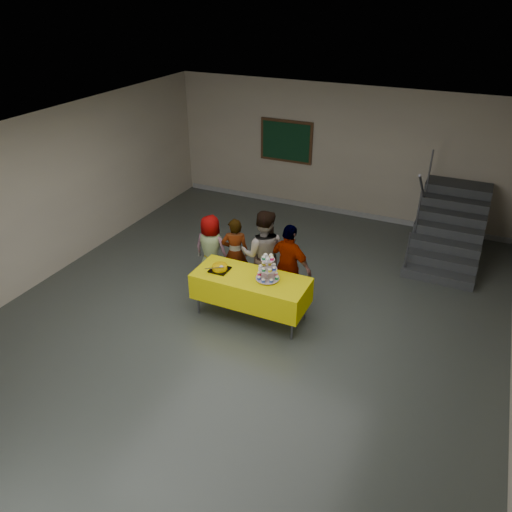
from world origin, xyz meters
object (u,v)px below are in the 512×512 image
Objects in this scene: schoolchild_a at (211,250)px; staircase at (449,228)px; bake_table at (251,288)px; schoolchild_b at (235,253)px; bear_cake at (220,267)px; schoolchild_c at (263,254)px; noticeboard at (286,141)px; cupcake_stand at (268,270)px; schoolchild_d at (289,266)px.

staircase is (3.81, 3.14, -0.17)m from schoolchild_a.
bake_table is 1.03m from schoolchild_b.
staircase reaches higher than bear_cake.
schoolchild_a is at bearing -18.47° from schoolchild_b.
bake_table is at bearing 106.38° from schoolchild_b.
noticeboard is (-1.20, 3.99, 0.79)m from schoolchild_c.
bear_cake is 0.15× the size of staircase.
bake_table is 1.35m from schoolchild_a.
bake_table is at bearing -74.60° from noticeboard.
staircase is (3.35, 3.09, -0.18)m from schoolchild_b.
staircase is (2.40, 3.82, -0.46)m from cupcake_stand.
schoolchild_c is 4.24m from noticeboard.
schoolchild_b is 1.03× the size of noticeboard.
schoolchild_d is 4.51m from noticeboard.
schoolchild_a is 0.47m from schoolchild_b.
noticeboard reaches higher than schoolchild_b.
cupcake_stand is 0.34× the size of schoolchild_a.
staircase is at bearing -162.24° from schoolchild_b.
schoolchild_d is 1.15× the size of noticeboard.
bear_cake is 0.28× the size of noticeboard.
schoolchild_b is at bearing -23.90° from schoolchild_c.
schoolchild_b is 4.08m from noticeboard.
bear_cake is at bearing -175.99° from cupcake_stand.
schoolchild_d reaches higher than bake_table.
staircase reaches higher than cupcake_stand.
staircase is (2.26, 3.24, -0.26)m from schoolchild_d.
noticeboard is (-1.71, 4.08, 0.85)m from schoolchild_d.
noticeboard is at bearing 108.66° from cupcake_stand.
bear_cake is 0.86m from schoolchild_c.
schoolchild_b is 0.60m from schoolchild_c.
schoolchild_b is (-0.67, 0.77, 0.11)m from bake_table.
noticeboard is at bearing 168.11° from staircase.
bake_table is at bearing 147.16° from schoolchild_a.
schoolchild_b reaches higher than schoolchild_a.
noticeboard is (-1.29, 4.69, 1.04)m from bake_table.
bake_table is 1.16× the size of schoolchild_c.
cupcake_stand is 4.96m from noticeboard.
schoolchild_c is at bearing -73.29° from noticeboard.
schoolchild_a is at bearing 11.20° from schoolchild_d.
cupcake_stand is 0.33× the size of schoolchild_b.
noticeboard is (-1.57, 4.66, 0.65)m from cupcake_stand.
noticeboard reaches higher than schoolchild_d.
schoolchild_c reaches higher than bear_cake.
schoolchild_a is 4.94m from staircase.
bear_cake is 4.84m from noticeboard.
noticeboard is (-0.62, 3.93, 0.93)m from schoolchild_b.
schoolchild_d reaches higher than schoolchild_b.
schoolchild_c is 1.08× the size of schoolchild_d.
noticeboard reaches higher than schoolchild_c.
schoolchild_b is at bearing -174.26° from schoolchild_a.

